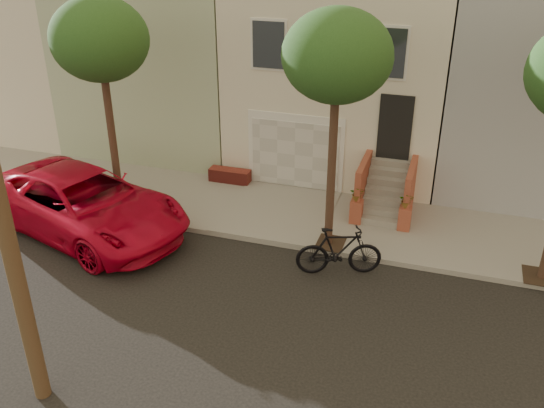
% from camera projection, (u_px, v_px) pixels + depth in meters
% --- Properties ---
extents(ground, '(90.00, 90.00, 0.00)m').
position_uv_depth(ground, '(246.00, 325.00, 13.28)').
color(ground, black).
rests_on(ground, ground).
extents(sidewalk, '(40.00, 3.70, 0.15)m').
position_uv_depth(sidewalk, '(306.00, 217.00, 17.79)').
color(sidewalk, gray).
rests_on(sidewalk, ground).
extents(house_row, '(33.10, 11.70, 7.00)m').
position_uv_depth(house_row, '(351.00, 57.00, 21.16)').
color(house_row, beige).
rests_on(house_row, sidewalk).
extents(tree_left, '(2.70, 2.57, 6.30)m').
position_uv_depth(tree_left, '(100.00, 41.00, 15.75)').
color(tree_left, '#2D2116').
rests_on(tree_left, sidewalk).
extents(tree_mid, '(2.70, 2.57, 6.30)m').
position_uv_depth(tree_mid, '(337.00, 58.00, 13.96)').
color(tree_mid, '#2D2116').
rests_on(tree_mid, sidewalk).
extents(pickup_truck, '(7.16, 4.83, 1.82)m').
position_uv_depth(pickup_truck, '(84.00, 203.00, 16.74)').
color(pickup_truck, '#BC0522').
rests_on(pickup_truck, ground).
extents(motorcycle, '(2.28, 1.32, 1.32)m').
position_uv_depth(motorcycle, '(339.00, 251.00, 14.87)').
color(motorcycle, black).
rests_on(motorcycle, ground).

